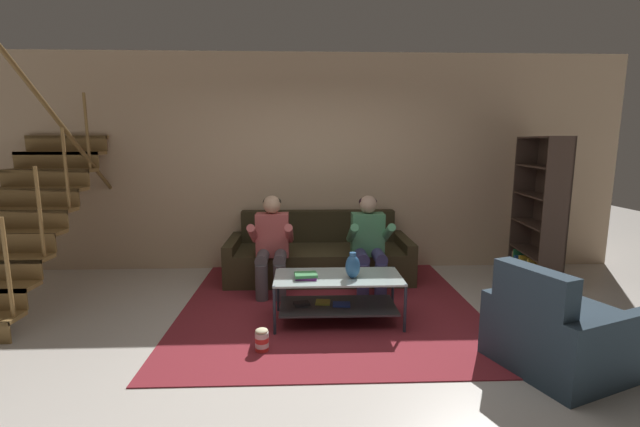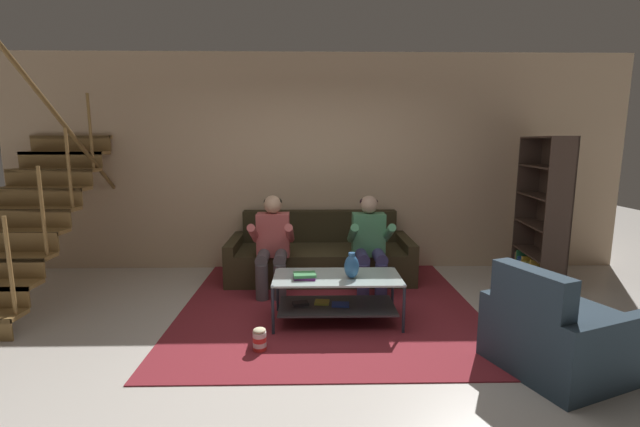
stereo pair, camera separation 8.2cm
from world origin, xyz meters
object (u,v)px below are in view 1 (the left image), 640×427
object	(u,v)px
couch	(319,257)
coffee_table	(337,291)
bookshelf	(539,224)
book_stack	(306,276)
popcorn_tub	(262,340)
person_seated_left	(272,241)
person_seated_right	(369,240)
vase	(353,266)
armchair	(560,333)

from	to	relation	value
couch	coffee_table	bearing A→B (deg)	-84.91
bookshelf	coffee_table	bearing A→B (deg)	-155.45
book_stack	popcorn_tub	distance (m)	0.75
coffee_table	book_stack	distance (m)	0.36
book_stack	popcorn_tub	xyz separation A→B (m)	(-0.37, -0.51, -0.39)
couch	person_seated_left	size ratio (longest dim) A/B	2.05
person_seated_left	person_seated_right	size ratio (longest dim) A/B	1.00
vase	popcorn_tub	distance (m)	1.08
coffee_table	book_stack	size ratio (longest dim) A/B	5.44
armchair	book_stack	bearing A→B (deg)	156.59
book_stack	armchair	xyz separation A→B (m)	(1.96, -0.85, -0.21)
person_seated_left	armchair	world-z (taller)	person_seated_left
book_stack	bookshelf	xyz separation A→B (m)	(2.93, 1.27, 0.23)
bookshelf	popcorn_tub	bearing A→B (deg)	-151.70
person_seated_left	book_stack	world-z (taller)	person_seated_left
armchair	popcorn_tub	size ratio (longest dim) A/B	5.57
person_seated_right	armchair	size ratio (longest dim) A/B	0.99
person_seated_left	armchair	distance (m)	2.97
vase	popcorn_tub	world-z (taller)	vase
person_seated_left	coffee_table	world-z (taller)	person_seated_left
vase	person_seated_left	bearing A→B (deg)	131.68
couch	person_seated_left	bearing A→B (deg)	-135.71
coffee_table	armchair	distance (m)	1.90
couch	vase	xyz separation A→B (m)	(0.27, -1.48, 0.31)
book_stack	popcorn_tub	bearing A→B (deg)	-126.10
vase	bookshelf	world-z (taller)	bookshelf
vase	bookshelf	xyz separation A→B (m)	(2.49, 1.26, 0.14)
popcorn_tub	armchair	bearing A→B (deg)	-8.17
armchair	coffee_table	bearing A→B (deg)	151.17
armchair	person_seated_right	bearing A→B (deg)	124.48
couch	armchair	bearing A→B (deg)	-52.54
book_stack	armchair	world-z (taller)	armchair
couch	person_seated_left	xyz separation A→B (m)	(-0.56, -0.55, 0.34)
coffee_table	bookshelf	world-z (taller)	bookshelf
person_seated_left	popcorn_tub	world-z (taller)	person_seated_left
person_seated_left	bookshelf	distance (m)	3.33
couch	person_seated_right	xyz separation A→B (m)	(0.56, -0.55, 0.34)
couch	popcorn_tub	size ratio (longest dim) A/B	11.37
vase	armchair	xyz separation A→B (m)	(1.52, -0.85, -0.30)
coffee_table	book_stack	xyz separation A→B (m)	(-0.30, -0.07, 0.18)
person_seated_left	armchair	size ratio (longest dim) A/B	0.99
vase	book_stack	size ratio (longest dim) A/B	1.11
person_seated_right	coffee_table	world-z (taller)	person_seated_right
coffee_table	vase	distance (m)	0.31
vase	couch	bearing A→B (deg)	100.24
book_stack	bookshelf	world-z (taller)	bookshelf
coffee_table	armchair	size ratio (longest dim) A/B	1.08
bookshelf	vase	bearing A→B (deg)	-153.07
bookshelf	popcorn_tub	size ratio (longest dim) A/B	8.87
vase	book_stack	distance (m)	0.45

